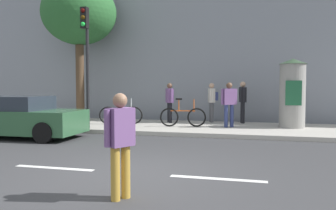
# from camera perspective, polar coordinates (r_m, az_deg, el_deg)

# --- Properties ---
(ground_plane) EXTENTS (80.00, 80.00, 0.00)m
(ground_plane) POSITION_cam_1_polar(r_m,az_deg,el_deg) (7.14, -6.02, -10.92)
(ground_plane) COLOR #38383A
(sidewalk_curb) EXTENTS (36.00, 4.00, 0.15)m
(sidewalk_curb) POSITION_cam_1_polar(r_m,az_deg,el_deg) (13.80, 4.21, -3.71)
(sidewalk_curb) COLOR #B2ADA3
(sidewalk_curb) RESTS_ON ground_plane
(lane_markings) EXTENTS (25.80, 0.16, 0.01)m
(lane_markings) POSITION_cam_1_polar(r_m,az_deg,el_deg) (7.14, -6.02, -10.89)
(lane_markings) COLOR silver
(lane_markings) RESTS_ON ground_plane
(building_backdrop) EXTENTS (36.00, 5.00, 9.27)m
(building_backdrop) POSITION_cam_1_polar(r_m,az_deg,el_deg) (18.86, 7.04, 12.03)
(building_backdrop) COLOR gray
(building_backdrop) RESTS_ON ground_plane
(traffic_light) EXTENTS (0.24, 0.45, 4.38)m
(traffic_light) POSITION_cam_1_polar(r_m,az_deg,el_deg) (13.29, -13.14, 8.99)
(traffic_light) COLOR black
(traffic_light) RESTS_ON sidewalk_curb
(poster_column) EXTENTS (1.03, 1.03, 2.58)m
(poster_column) POSITION_cam_1_polar(r_m,az_deg,el_deg) (13.99, 19.48, 1.89)
(poster_column) COLOR gray
(poster_column) RESTS_ON sidewalk_curb
(street_tree) EXTENTS (3.35, 3.35, 6.26)m
(street_tree) POSITION_cam_1_polar(r_m,az_deg,el_deg) (16.87, -14.19, 14.08)
(street_tree) COLOR #4C3826
(street_tree) RESTS_ON sidewalk_curb
(pedestrian_tallest) EXTENTS (0.41, 0.50, 1.62)m
(pedestrian_tallest) POSITION_cam_1_polar(r_m,az_deg,el_deg) (5.40, -7.73, -5.34)
(pedestrian_tallest) COLOR #B78C33
(pedestrian_tallest) RESTS_ON ground_plane
(pedestrian_near_pole) EXTENTS (0.47, 0.57, 1.68)m
(pedestrian_near_pole) POSITION_cam_1_polar(r_m,az_deg,el_deg) (15.22, 7.14, 0.98)
(pedestrian_near_pole) COLOR #4C4C51
(pedestrian_near_pole) RESTS_ON sidewalk_curb
(pedestrian_with_bag) EXTENTS (0.58, 0.47, 1.69)m
(pedestrian_with_bag) POSITION_cam_1_polar(r_m,az_deg,el_deg) (13.46, 9.86, 0.70)
(pedestrian_with_bag) COLOR navy
(pedestrian_with_bag) RESTS_ON sidewalk_curb
(pedestrian_with_backpack) EXTENTS (0.43, 0.56, 1.68)m
(pedestrian_with_backpack) POSITION_cam_1_polar(r_m,az_deg,el_deg) (14.95, 0.26, 0.93)
(pedestrian_with_backpack) COLOR black
(pedestrian_with_backpack) RESTS_ON sidewalk_curb
(pedestrian_in_red_top) EXTENTS (0.33, 0.62, 1.74)m
(pedestrian_in_red_top) POSITION_cam_1_polar(r_m,az_deg,el_deg) (15.06, 12.00, 1.03)
(pedestrian_in_red_top) COLOR black
(pedestrian_in_red_top) RESTS_ON sidewalk_curb
(bicycle_leaning) EXTENTS (1.75, 0.39, 1.09)m
(bicycle_leaning) POSITION_cam_1_polar(r_m,az_deg,el_deg) (13.50, 2.43, -1.88)
(bicycle_leaning) COLOR black
(bicycle_leaning) RESTS_ON sidewalk_curb
(bicycle_upright) EXTENTS (1.71, 0.57, 1.09)m
(bicycle_upright) POSITION_cam_1_polar(r_m,az_deg,el_deg) (14.49, -7.63, -1.55)
(bicycle_upright) COLOR black
(bicycle_upright) RESTS_ON sidewalk_curb
(parked_car_silver) EXTENTS (4.46, 1.99, 1.38)m
(parked_car_silver) POSITION_cam_1_polar(r_m,az_deg,el_deg) (12.76, -23.54, -1.82)
(parked_car_silver) COLOR #2D5938
(parked_car_silver) RESTS_ON ground_plane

